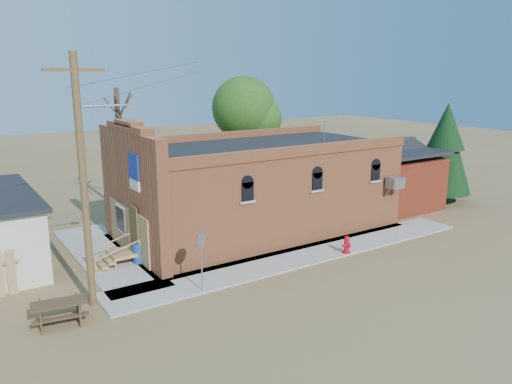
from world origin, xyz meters
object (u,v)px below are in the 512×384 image
picnic_table (59,309)px  fire_hydrant (347,245)px  stop_sign (201,246)px  trash_barrel (139,252)px  brick_bar (254,188)px  utility_pole (85,178)px

picnic_table → fire_hydrant: bearing=6.6°
stop_sign → trash_barrel: stop_sign is taller
brick_bar → trash_barrel: size_ratio=18.18×
brick_bar → stop_sign: 8.13m
stop_sign → picnic_table: 5.38m
brick_bar → stop_sign: size_ratio=6.90×
brick_bar → fire_hydrant: (1.60, -5.50, -1.85)m
fire_hydrant → stop_sign: size_ratio=0.35×
brick_bar → utility_pole: utility_pole is taller
stop_sign → picnic_table: size_ratio=1.21×
fire_hydrant → picnic_table: size_ratio=0.42×
utility_pole → fire_hydrant: (11.38, -1.20, -4.28)m
fire_hydrant → utility_pole: bearing=177.5°
trash_barrel → brick_bar: bearing=10.5°
stop_sign → trash_barrel: bearing=92.5°
fire_hydrant → stop_sign: bearing=-176.5°
stop_sign → brick_bar: bearing=32.1°
brick_bar → fire_hydrant: size_ratio=19.70×
trash_barrel → stop_sign: bearing=-77.0°
stop_sign → trash_barrel: (-0.97, 4.20, -1.38)m
stop_sign → fire_hydrant: bearing=-10.5°
stop_sign → picnic_table: (-5.17, 0.50, -1.42)m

